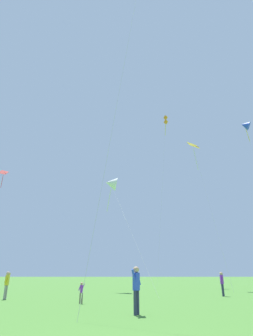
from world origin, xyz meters
name	(u,v)px	position (x,y,z in m)	size (l,w,h in m)	color
kite_orange_box	(166,121)	(6.80, 38.17, 26.39)	(3.52, 6.32, 27.47)	orange
kite_yellow_diamond	(195,152)	(8.86, 28.59, 16.20)	(1.62, 8.82, 17.94)	yellow
kite_white_distant	(111,184)	(-1.60, 24.38, 10.65)	(4.55, 10.54, 11.48)	white
kite_blue_delta	(245,125)	(20.99, 39.21, 26.13)	(2.35, 8.33, 27.16)	blue
person_foreground_watcher	(222,282)	(6.91, 16.93, 0.96)	(0.37, 0.46, 1.60)	#2D3351
person_in_red_shirt	(7,282)	(-7.37, 14.30, 0.97)	(0.22, 0.52, 1.61)	gray
person_child_small	(81,291)	(-2.25, 11.66, 0.63)	(0.34, 0.14, 1.05)	#665B4C
person_with_spool	(136,285)	(0.56, 7.20, 1.04)	(0.41, 0.49, 1.73)	#2D3351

